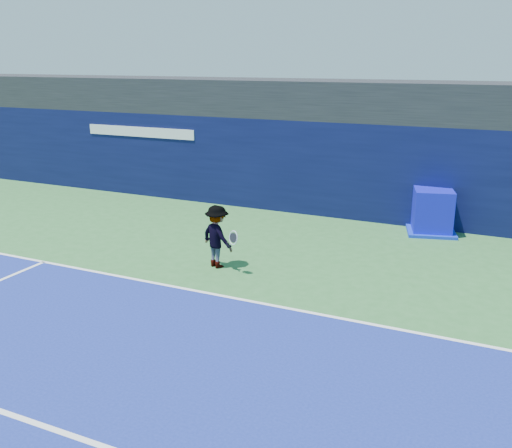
# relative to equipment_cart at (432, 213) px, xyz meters

# --- Properties ---
(ground) EXTENTS (80.00, 80.00, 0.00)m
(ground) POSITION_rel_equipment_cart_xyz_m (-3.36, -9.66, -0.59)
(ground) COLOR #2F6A32
(ground) RESTS_ON ground
(baseline) EXTENTS (24.00, 0.10, 0.01)m
(baseline) POSITION_rel_equipment_cart_xyz_m (-3.36, -6.66, -0.58)
(baseline) COLOR white
(baseline) RESTS_ON ground
(service_line) EXTENTS (24.00, 0.10, 0.01)m
(service_line) POSITION_rel_equipment_cart_xyz_m (-3.36, -11.66, -0.58)
(service_line) COLOR white
(service_line) RESTS_ON ground
(stadium_band) EXTENTS (36.00, 3.00, 1.20)m
(stadium_band) POSITION_rel_equipment_cart_xyz_m (-3.36, 1.84, 3.01)
(stadium_band) COLOR black
(stadium_band) RESTS_ON back_wall_assembly
(back_wall_assembly) EXTENTS (36.00, 1.03, 3.00)m
(back_wall_assembly) POSITION_rel_equipment_cart_xyz_m (-3.37, 0.84, 0.91)
(back_wall_assembly) COLOR #090D34
(back_wall_assembly) RESTS_ON ground
(equipment_cart) EXTENTS (1.63, 1.63, 1.29)m
(equipment_cart) POSITION_rel_equipment_cart_xyz_m (0.00, 0.00, 0.00)
(equipment_cart) COLOR #0D0DBA
(equipment_cart) RESTS_ON ground
(tennis_player) EXTENTS (1.30, 0.91, 1.53)m
(tennis_player) POSITION_rel_equipment_cart_xyz_m (-4.29, -5.10, 0.18)
(tennis_player) COLOR white
(tennis_player) RESTS_ON ground
(tennis_ball) EXTENTS (0.07, 0.07, 0.07)m
(tennis_ball) POSITION_rel_equipment_cart_xyz_m (-5.13, -3.41, 0.37)
(tennis_ball) COLOR #B2E018
(tennis_ball) RESTS_ON ground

